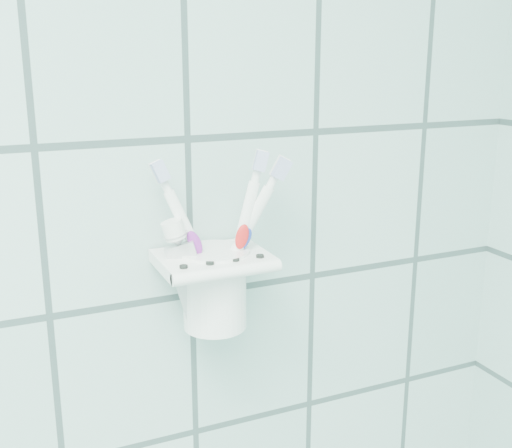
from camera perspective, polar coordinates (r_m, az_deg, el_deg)
holder_bracket at (r=0.71m, az=-3.93°, el=-3.29°), size 0.12×0.10×0.04m
cup at (r=0.72m, az=-3.71°, el=-5.44°), size 0.08×0.08×0.09m
toothbrush_pink at (r=0.70m, az=-2.32°, el=-1.09°), size 0.07×0.04×0.20m
toothbrush_blue at (r=0.69m, az=-3.32°, el=-1.22°), size 0.06×0.02×0.20m
toothbrush_orange at (r=0.70m, az=-5.26°, el=-0.63°), size 0.09×0.03×0.20m
toothpaste_tube at (r=0.70m, az=-4.80°, el=-3.45°), size 0.06×0.03×0.13m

